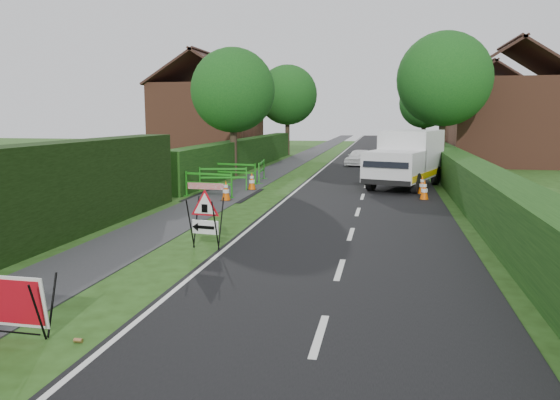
{
  "coord_description": "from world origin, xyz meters",
  "views": [
    {
      "loc": [
        3.38,
        -9.99,
        3.18
      ],
      "look_at": [
        1.03,
        2.03,
        1.28
      ],
      "focal_mm": 35.0,
      "sensor_mm": 36.0,
      "label": 1
    }
  ],
  "objects": [
    {
      "name": "house_east_b",
      "position": [
        12.0,
        42.0,
        2.9
      ],
      "size": [
        7.5,
        7.4,
        7.88
      ],
      "color": "brown",
      "rests_on": "ground"
    },
    {
      "name": "ground",
      "position": [
        0.0,
        0.0,
        0.0
      ],
      "size": [
        120.0,
        120.0,
        0.0
      ],
      "primitive_type": "plane",
      "color": "#244212",
      "rests_on": "ground"
    },
    {
      "name": "hedge_east",
      "position": [
        6.5,
        16.0,
        0.0
      ],
      "size": [
        1.2,
        50.0,
        1.5
      ],
      "primitive_type": "cube",
      "color": "#14380F",
      "rests_on": "ground"
    },
    {
      "name": "house_east_a",
      "position": [
        11.0,
        28.0,
        2.9
      ],
      "size": [
        7.5,
        7.4,
        7.88
      ],
      "color": "brown",
      "rests_on": "ground"
    },
    {
      "name": "hatchback_car",
      "position": [
        1.65,
        25.47,
        0.53
      ],
      "size": [
        1.95,
        3.34,
        1.07
      ],
      "primitive_type": "imported",
      "rotation": [
        0.0,
        0.0,
        -0.23
      ],
      "color": "white",
      "rests_on": "ground"
    },
    {
      "name": "tree_fe",
      "position": [
        6.4,
        38.0,
        4.22
      ],
      "size": [
        4.2,
        4.2,
        6.33
      ],
      "color": "#2D2116",
      "rests_on": "ground"
    },
    {
      "name": "traffic_cone_0",
      "position": [
        4.83,
        11.17,
        0.39
      ],
      "size": [
        0.38,
        0.38,
        0.79
      ],
      "color": "black",
      "rests_on": "ground"
    },
    {
      "name": "traffic_cone_1",
      "position": [
        4.84,
        12.74,
        0.39
      ],
      "size": [
        0.38,
        0.38,
        0.79
      ],
      "color": "black",
      "rests_on": "ground"
    },
    {
      "name": "tree_nw",
      "position": [
        -4.6,
        18.0,
        4.48
      ],
      "size": [
        4.4,
        4.4,
        6.7
      ],
      "color": "#2D2116",
      "rests_on": "ground"
    },
    {
      "name": "tree_fw",
      "position": [
        -4.6,
        34.0,
        4.83
      ],
      "size": [
        4.8,
        4.8,
        7.24
      ],
      "color": "#2D2116",
      "rests_on": "ground"
    },
    {
      "name": "redwhite_plank",
      "position": [
        -3.54,
        10.23,
        0.0
      ],
      "size": [
        1.5,
        0.12,
        0.25
      ],
      "primitive_type": "cube",
      "rotation": [
        0.0,
        0.0,
        -0.05
      ],
      "color": "red",
      "rests_on": "ground"
    },
    {
      "name": "traffic_cone_3",
      "position": [
        -2.51,
        9.53,
        0.39
      ],
      "size": [
        0.38,
        0.38,
        0.79
      ],
      "color": "black",
      "rests_on": "ground"
    },
    {
      "name": "traffic_cone_4",
      "position": [
        -2.29,
        12.68,
        0.39
      ],
      "size": [
        0.38,
        0.38,
        0.79
      ],
      "color": "black",
      "rests_on": "ground"
    },
    {
      "name": "works_van",
      "position": [
        4.27,
        15.03,
        1.33
      ],
      "size": [
        3.72,
        5.89,
        2.52
      ],
      "rotation": [
        0.0,
        0.0,
        -0.31
      ],
      "color": "silver",
      "rests_on": "ground"
    },
    {
      "name": "ped_barrier_3",
      "position": [
        -2.57,
        15.76,
        0.63
      ],
      "size": [
        0.56,
        2.09,
        1.0
      ],
      "rotation": [
        0.0,
        0.0,
        1.68
      ],
      "color": "#1D8818",
      "rests_on": "ground"
    },
    {
      "name": "ped_barrier_0",
      "position": [
        -3.44,
        10.32,
        0.63
      ],
      "size": [
        2.09,
        0.7,
        1.0
      ],
      "rotation": [
        0.0,
        0.0,
        -0.17
      ],
      "color": "#1D8818",
      "rests_on": "ground"
    },
    {
      "name": "traffic_cone_2",
      "position": [
        4.92,
        15.18,
        0.39
      ],
      "size": [
        0.38,
        0.38,
        0.79
      ],
      "color": "black",
      "rests_on": "ground"
    },
    {
      "name": "footpath",
      "position": [
        -3.0,
        35.0,
        0.01
      ],
      "size": [
        2.0,
        90.0,
        0.02
      ],
      "primitive_type": "cube",
      "color": "#2D2D30",
      "rests_on": "ground"
    },
    {
      "name": "ped_barrier_1",
      "position": [
        -3.5,
        12.43,
        0.63
      ],
      "size": [
        2.09,
        0.79,
        1.0
      ],
      "rotation": [
        0.0,
        0.0,
        0.22
      ],
      "color": "#1D8818",
      "rests_on": "ground"
    },
    {
      "name": "road_surface",
      "position": [
        2.5,
        35.0,
        0.0
      ],
      "size": [
        6.0,
        90.0,
        0.02
      ],
      "primitive_type": "cube",
      "color": "black",
      "rests_on": "ground"
    },
    {
      "name": "triangle_sign",
      "position": [
        -0.85,
        2.18,
        0.85
      ],
      "size": [
        0.94,
        0.94,
        1.22
      ],
      "rotation": [
        0.0,
        0.0,
        -0.13
      ],
      "color": "black",
      "rests_on": "ground"
    },
    {
      "name": "litter_can",
      "position": [
        -0.82,
        -3.36,
        0.0
      ],
      "size": [
        0.12,
        0.07,
        0.07
      ],
      "primitive_type": "cylinder",
      "rotation": [
        0.0,
        1.57,
        0.0
      ],
      "color": "#BF7F4C",
      "rests_on": "ground"
    },
    {
      "name": "red_rect_sign",
      "position": [
        -1.84,
        -3.37,
        0.53
      ],
      "size": [
        1.1,
        0.67,
        0.92
      ],
      "rotation": [
        0.0,
        0.0,
        -0.02
      ],
      "color": "black",
      "rests_on": "ground"
    },
    {
      "name": "ped_barrier_2",
      "position": [
        -3.55,
        14.66,
        0.63
      ],
      "size": [
        2.09,
        0.75,
        1.0
      ],
      "rotation": [
        0.0,
        0.0,
        -0.2
      ],
      "color": "#1D8818",
      "rests_on": "ground"
    },
    {
      "name": "hedge_west_far",
      "position": [
        -5.0,
        22.0,
        0.0
      ],
      "size": [
        1.0,
        24.0,
        1.8
      ],
      "primitive_type": "cube",
      "color": "#14380F",
      "rests_on": "ground"
    },
    {
      "name": "tree_ne",
      "position": [
        6.4,
        22.0,
        5.17
      ],
      "size": [
        5.2,
        5.2,
        7.79
      ],
      "color": "#2D2116",
      "rests_on": "ground"
    },
    {
      "name": "house_west",
      "position": [
        -10.0,
        30.0,
        2.9
      ],
      "size": [
        7.5,
        7.4,
        7.88
      ],
      "color": "brown",
      "rests_on": "ground"
    }
  ]
}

